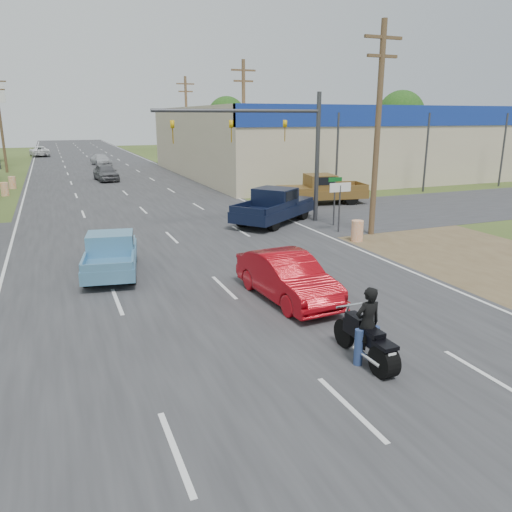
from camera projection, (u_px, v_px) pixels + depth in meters
name	position (u px, v px, depth m)	size (l,w,h in m)	color
ground	(350.00, 409.00, 10.10)	(200.00, 200.00, 0.00)	#34441B
main_road	(113.00, 181.00, 45.78)	(15.00, 180.00, 0.02)	#2D2D30
cross_road	(163.00, 229.00, 26.16)	(120.00, 10.00, 0.02)	#2D2D30
dirt_verge	(436.00, 245.00, 23.02)	(8.00, 18.00, 0.01)	brown
big_box_store	(401.00, 139.00, 56.45)	(50.00, 28.10, 6.60)	#B7A88C
utility_pole_1	(378.00, 125.00, 23.72)	(2.00, 0.28, 10.00)	#4C3823
utility_pole_2	(244.00, 122.00, 39.77)	(2.00, 0.28, 10.00)	#4C3823
utility_pole_3	(187.00, 120.00, 55.83)	(2.00, 0.28, 10.00)	#4C3823
utility_pole_6	(0.00, 121.00, 51.60)	(2.00, 0.28, 10.00)	#4C3823
tree_3	(401.00, 114.00, 90.85)	(8.40, 8.40, 10.40)	#422D19
tree_5	(227.00, 116.00, 104.15)	(7.98, 7.98, 9.88)	#422D19
barrel_0	(357.00, 231.00, 23.58)	(0.56, 0.56, 1.00)	orange
barrel_1	(287.00, 203.00, 31.30)	(0.56, 0.56, 1.00)	orange
barrel_2	(5.00, 189.00, 37.21)	(0.56, 0.56, 1.00)	orange
barrel_3	(12.00, 183.00, 40.88)	(0.56, 0.56, 1.00)	orange
lane_sign	(340.00, 195.00, 25.06)	(1.20, 0.08, 2.52)	#3F3F44
street_name_sign	(335.00, 196.00, 26.69)	(0.80, 0.08, 2.61)	#3F3F44
signal_mast	(273.00, 135.00, 26.09)	(9.12, 0.40, 7.00)	#3F3F44
red_convertible	(287.00, 278.00, 15.93)	(1.59, 4.57, 1.51)	#95060F
motorcycle	(368.00, 343.00, 11.77)	(0.74, 2.42, 1.23)	black
rider	(367.00, 328.00, 11.74)	(0.67, 0.44, 1.83)	black
blue_pickup	(111.00, 253.00, 18.72)	(2.56, 4.90, 1.55)	black
navy_pickup	(275.00, 205.00, 27.60)	(6.01, 5.32, 1.94)	black
brown_pickup	(319.00, 189.00, 33.67)	(6.25, 3.26, 1.98)	black
distant_car_grey	(106.00, 173.00, 45.84)	(1.78, 4.42, 1.51)	#515156
distant_car_silver	(101.00, 160.00, 60.76)	(1.80, 4.43, 1.29)	silver
distant_car_white	(39.00, 151.00, 74.16)	(2.48, 5.38, 1.49)	white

